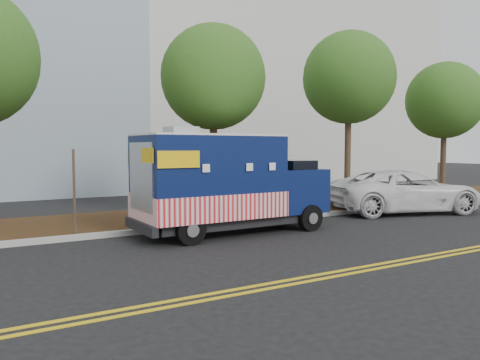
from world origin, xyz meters
TOP-DOWN VIEW (x-y plane):
  - ground at (0.00, 0.00)m, footprint 120.00×120.00m
  - curb at (0.00, 1.40)m, footprint 120.00×0.18m
  - mulch_strip at (0.00, 3.50)m, footprint 120.00×4.00m
  - centerline_near at (0.00, -4.45)m, footprint 120.00×0.10m
  - centerline_far at (0.00, -4.70)m, footprint 120.00×0.10m
  - tree_b at (1.09, 3.13)m, footprint 3.59×3.59m
  - tree_c at (7.41, 3.23)m, footprint 3.79×3.79m
  - tree_d at (12.95, 2.75)m, footprint 3.53×3.53m
  - sign_post at (-3.85, 1.62)m, footprint 0.06×0.06m
  - food_truck at (-0.03, 0.28)m, footprint 5.73×2.27m
  - white_car at (7.88, 0.66)m, footprint 6.27×4.25m

SIDE VIEW (x-z plane):
  - ground at x=0.00m, z-range 0.00..0.00m
  - centerline_near at x=0.00m, z-range 0.00..0.01m
  - centerline_far at x=0.00m, z-range 0.00..0.01m
  - curb at x=0.00m, z-range 0.00..0.15m
  - mulch_strip at x=0.00m, z-range 0.00..0.15m
  - white_car at x=7.88m, z-range 0.00..1.59m
  - sign_post at x=-3.85m, z-range 0.00..2.40m
  - food_truck at x=-0.03m, z-range -0.14..2.85m
  - tree_d at x=12.95m, z-range 1.41..7.80m
  - tree_b at x=1.09m, z-range 1.51..8.14m
  - tree_c at x=7.41m, z-range 1.69..8.90m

